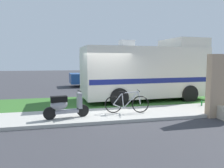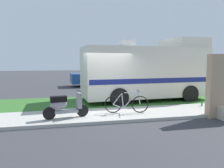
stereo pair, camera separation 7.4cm
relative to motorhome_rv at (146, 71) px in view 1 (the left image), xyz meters
name	(u,v)px [view 1 (the left image)]	position (x,y,z in m)	size (l,w,h in m)	color
ground_plane	(107,109)	(-2.47, -1.72, -1.59)	(80.00, 80.00, 0.00)	#38383D
sidewalk	(113,115)	(-2.47, -2.92, -1.53)	(24.00, 2.00, 0.12)	#ADAAA3
grass_strip	(101,102)	(-2.47, -0.22, -1.55)	(24.00, 3.40, 0.08)	#336628
motorhome_rv	(146,71)	(0.00, 0.00, 0.00)	(6.67, 3.00, 3.34)	silver
scooter	(65,105)	(-4.30, -3.21, -1.02)	(1.61, 0.56, 0.97)	black
bicycle	(127,103)	(-1.92, -2.95, -1.10)	(1.71, 0.52, 0.89)	black
pickup_truck_near	(157,76)	(2.65, 4.33, -0.62)	(5.12, 2.29, 1.83)	maroon
pickup_truck_far	(108,74)	(-0.58, 7.32, -0.59)	(5.45, 2.37, 1.89)	#1E478C
bottle_green	(202,103)	(1.77, -2.44, -1.36)	(0.06, 0.06, 0.27)	#19722D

